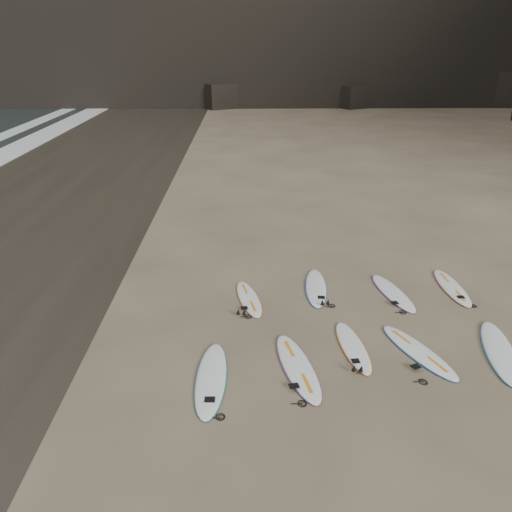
{
  "coord_description": "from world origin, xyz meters",
  "views": [
    {
      "loc": [
        -3.16,
        -9.89,
        6.91
      ],
      "look_at": [
        -2.9,
        2.37,
        1.5
      ],
      "focal_mm": 35.0,
      "sensor_mm": 36.0,
      "label": 1
    }
  ],
  "objects_px": {
    "surfboard_2": "(353,347)",
    "surfboard_7": "(393,293)",
    "surfboard_8": "(452,287)",
    "surfboard_1": "(298,367)",
    "surfboard_3": "(418,351)",
    "surfboard_6": "(316,287)",
    "surfboard_0": "(211,378)",
    "surfboard_4": "(500,351)",
    "surfboard_5": "(249,298)"
  },
  "relations": [
    {
      "from": "surfboard_2",
      "to": "surfboard_5",
      "type": "relative_size",
      "value": 1.02
    },
    {
      "from": "surfboard_0",
      "to": "surfboard_1",
      "type": "distance_m",
      "value": 1.98
    },
    {
      "from": "surfboard_5",
      "to": "surfboard_8",
      "type": "xyz_separation_m",
      "value": [
        6.08,
        0.56,
        0.0
      ]
    },
    {
      "from": "surfboard_1",
      "to": "surfboard_6",
      "type": "height_order",
      "value": "surfboard_1"
    },
    {
      "from": "surfboard_6",
      "to": "surfboard_8",
      "type": "distance_m",
      "value": 4.07
    },
    {
      "from": "surfboard_8",
      "to": "surfboard_0",
      "type": "bearing_deg",
      "value": -149.69
    },
    {
      "from": "surfboard_0",
      "to": "surfboard_2",
      "type": "bearing_deg",
      "value": 20.56
    },
    {
      "from": "surfboard_5",
      "to": "surfboard_8",
      "type": "height_order",
      "value": "surfboard_8"
    },
    {
      "from": "surfboard_2",
      "to": "surfboard_7",
      "type": "bearing_deg",
      "value": 51.88
    },
    {
      "from": "surfboard_4",
      "to": "surfboard_8",
      "type": "height_order",
      "value": "surfboard_4"
    },
    {
      "from": "surfboard_2",
      "to": "surfboard_7",
      "type": "distance_m",
      "value": 3.23
    },
    {
      "from": "surfboard_5",
      "to": "surfboard_8",
      "type": "distance_m",
      "value": 6.11
    },
    {
      "from": "surfboard_7",
      "to": "surfboard_2",
      "type": "bearing_deg",
      "value": -134.37
    },
    {
      "from": "surfboard_2",
      "to": "surfboard_8",
      "type": "relative_size",
      "value": 0.92
    },
    {
      "from": "surfboard_3",
      "to": "surfboard_7",
      "type": "relative_size",
      "value": 1.04
    },
    {
      "from": "surfboard_2",
      "to": "surfboard_5",
      "type": "height_order",
      "value": "surfboard_2"
    },
    {
      "from": "surfboard_1",
      "to": "surfboard_7",
      "type": "xyz_separation_m",
      "value": [
        3.14,
        3.51,
        -0.0
      ]
    },
    {
      "from": "surfboard_3",
      "to": "surfboard_5",
      "type": "relative_size",
      "value": 1.14
    },
    {
      "from": "surfboard_6",
      "to": "surfboard_5",
      "type": "bearing_deg",
      "value": -157.21
    },
    {
      "from": "surfboard_3",
      "to": "surfboard_6",
      "type": "xyz_separation_m",
      "value": [
        -2.01,
        3.36,
        -0.0
      ]
    },
    {
      "from": "surfboard_4",
      "to": "surfboard_7",
      "type": "xyz_separation_m",
      "value": [
        -1.73,
        3.01,
        -0.01
      ]
    },
    {
      "from": "surfboard_3",
      "to": "surfboard_7",
      "type": "xyz_separation_m",
      "value": [
        0.2,
        2.97,
        -0.0
      ]
    },
    {
      "from": "surfboard_2",
      "to": "surfboard_8",
      "type": "distance_m",
      "value": 4.7
    },
    {
      "from": "surfboard_2",
      "to": "surfboard_5",
      "type": "bearing_deg",
      "value": 129.36
    },
    {
      "from": "surfboard_7",
      "to": "surfboard_8",
      "type": "relative_size",
      "value": 0.99
    },
    {
      "from": "surfboard_1",
      "to": "surfboard_6",
      "type": "bearing_deg",
      "value": 64.83
    },
    {
      "from": "surfboard_0",
      "to": "surfboard_5",
      "type": "distance_m",
      "value": 3.74
    },
    {
      "from": "surfboard_0",
      "to": "surfboard_5",
      "type": "height_order",
      "value": "surfboard_0"
    },
    {
      "from": "surfboard_7",
      "to": "surfboard_6",
      "type": "bearing_deg",
      "value": 158.04
    },
    {
      "from": "surfboard_0",
      "to": "surfboard_8",
      "type": "relative_size",
      "value": 1.1
    },
    {
      "from": "surfboard_3",
      "to": "surfboard_6",
      "type": "height_order",
      "value": "same"
    },
    {
      "from": "surfboard_2",
      "to": "surfboard_0",
      "type": "bearing_deg",
      "value": -166.84
    },
    {
      "from": "surfboard_6",
      "to": "surfboard_8",
      "type": "xyz_separation_m",
      "value": [
        4.07,
        -0.08,
        -0.0
      ]
    },
    {
      "from": "surfboard_6",
      "to": "surfboard_7",
      "type": "bearing_deg",
      "value": -4.71
    },
    {
      "from": "surfboard_1",
      "to": "surfboard_8",
      "type": "height_order",
      "value": "surfboard_1"
    },
    {
      "from": "surfboard_1",
      "to": "surfboard_2",
      "type": "relative_size",
      "value": 1.18
    },
    {
      "from": "surfboard_3",
      "to": "surfboard_1",
      "type": "bearing_deg",
      "value": 167.05
    },
    {
      "from": "surfboard_5",
      "to": "surfboard_4",
      "type": "bearing_deg",
      "value": -37.09
    },
    {
      "from": "surfboard_1",
      "to": "surfboard_3",
      "type": "distance_m",
      "value": 2.99
    },
    {
      "from": "surfboard_3",
      "to": "surfboard_7",
      "type": "distance_m",
      "value": 2.98
    },
    {
      "from": "surfboard_2",
      "to": "surfboard_3",
      "type": "relative_size",
      "value": 0.9
    },
    {
      "from": "surfboard_1",
      "to": "surfboard_4",
      "type": "bearing_deg",
      "value": -5.92
    },
    {
      "from": "surfboard_2",
      "to": "surfboard_4",
      "type": "height_order",
      "value": "surfboard_4"
    },
    {
      "from": "surfboard_2",
      "to": "surfboard_3",
      "type": "height_order",
      "value": "surfboard_3"
    },
    {
      "from": "surfboard_1",
      "to": "surfboard_4",
      "type": "xyz_separation_m",
      "value": [
        4.87,
        0.5,
        0.0
      ]
    },
    {
      "from": "surfboard_6",
      "to": "surfboard_8",
      "type": "height_order",
      "value": "surfboard_6"
    },
    {
      "from": "surfboard_4",
      "to": "surfboard_8",
      "type": "xyz_separation_m",
      "value": [
        0.12,
        3.32,
        -0.01
      ]
    },
    {
      "from": "surfboard_1",
      "to": "surfboard_2",
      "type": "distance_m",
      "value": 1.61
    },
    {
      "from": "surfboard_4",
      "to": "surfboard_6",
      "type": "xyz_separation_m",
      "value": [
        -3.94,
        3.4,
        -0.0
      ]
    },
    {
      "from": "surfboard_4",
      "to": "surfboard_7",
      "type": "bearing_deg",
      "value": 132.83
    }
  ]
}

